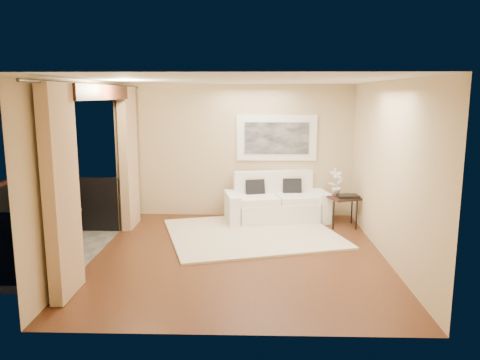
{
  "coord_description": "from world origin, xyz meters",
  "views": [
    {
      "loc": [
        0.21,
        -7.03,
        2.49
      ],
      "look_at": [
        -0.01,
        0.82,
        1.05
      ],
      "focal_mm": 35.0,
      "sensor_mm": 36.0,
      "label": 1
    }
  ],
  "objects_px": {
    "balcony_chair_near": "(36,230)",
    "ice_bucket": "(52,204)",
    "sofa": "(276,204)",
    "side_table": "(343,200)",
    "orchid": "(336,182)",
    "balcony_chair_far": "(59,205)",
    "bistro_table": "(59,218)"
  },
  "relations": [
    {
      "from": "sofa",
      "to": "ice_bucket",
      "type": "relative_size",
      "value": 10.6
    },
    {
      "from": "bistro_table",
      "to": "balcony_chair_far",
      "type": "relative_size",
      "value": 0.63
    },
    {
      "from": "bistro_table",
      "to": "balcony_chair_far",
      "type": "distance_m",
      "value": 0.81
    },
    {
      "from": "sofa",
      "to": "orchid",
      "type": "height_order",
      "value": "orchid"
    },
    {
      "from": "side_table",
      "to": "orchid",
      "type": "height_order",
      "value": "orchid"
    },
    {
      "from": "side_table",
      "to": "bistro_table",
      "type": "relative_size",
      "value": 0.99
    },
    {
      "from": "orchid",
      "to": "ice_bucket",
      "type": "height_order",
      "value": "orchid"
    },
    {
      "from": "balcony_chair_far",
      "to": "balcony_chair_near",
      "type": "bearing_deg",
      "value": 84.89
    },
    {
      "from": "orchid",
      "to": "balcony_chair_far",
      "type": "distance_m",
      "value": 5.04
    },
    {
      "from": "sofa",
      "to": "bistro_table",
      "type": "relative_size",
      "value": 3.08
    },
    {
      "from": "orchid",
      "to": "sofa",
      "type": "bearing_deg",
      "value": 165.86
    },
    {
      "from": "bistro_table",
      "to": "balcony_chair_near",
      "type": "distance_m",
      "value": 0.52
    },
    {
      "from": "side_table",
      "to": "orchid",
      "type": "relative_size",
      "value": 1.3
    },
    {
      "from": "balcony_chair_near",
      "to": "ice_bucket",
      "type": "height_order",
      "value": "balcony_chair_near"
    },
    {
      "from": "side_table",
      "to": "balcony_chair_near",
      "type": "height_order",
      "value": "balcony_chair_near"
    },
    {
      "from": "side_table",
      "to": "ice_bucket",
      "type": "distance_m",
      "value": 5.16
    },
    {
      "from": "side_table",
      "to": "balcony_chair_far",
      "type": "bearing_deg",
      "value": -168.29
    },
    {
      "from": "side_table",
      "to": "balcony_chair_near",
      "type": "xyz_separation_m",
      "value": [
        -4.86,
        -2.3,
        0.04
      ]
    },
    {
      "from": "sofa",
      "to": "bistro_table",
      "type": "height_order",
      "value": "sofa"
    },
    {
      "from": "side_table",
      "to": "ice_bucket",
      "type": "bearing_deg",
      "value": -161.33
    },
    {
      "from": "orchid",
      "to": "bistro_table",
      "type": "xyz_separation_m",
      "value": [
        -4.6,
        -1.91,
        -0.24
      ]
    },
    {
      "from": "side_table",
      "to": "orchid",
      "type": "bearing_deg",
      "value": 136.36
    },
    {
      "from": "sofa",
      "to": "bistro_table",
      "type": "xyz_separation_m",
      "value": [
        -3.47,
        -2.19,
        0.27
      ]
    },
    {
      "from": "side_table",
      "to": "balcony_chair_far",
      "type": "height_order",
      "value": "balcony_chair_far"
    },
    {
      "from": "bistro_table",
      "to": "balcony_chair_near",
      "type": "relative_size",
      "value": 0.71
    },
    {
      "from": "bistro_table",
      "to": "balcony_chair_far",
      "type": "bearing_deg",
      "value": 111.65
    },
    {
      "from": "sofa",
      "to": "balcony_chair_near",
      "type": "relative_size",
      "value": 2.19
    },
    {
      "from": "balcony_chair_near",
      "to": "ice_bucket",
      "type": "distance_m",
      "value": 0.69
    },
    {
      "from": "sofa",
      "to": "balcony_chair_near",
      "type": "xyz_separation_m",
      "value": [
        -3.6,
        -2.7,
        0.22
      ]
    },
    {
      "from": "orchid",
      "to": "balcony_chair_near",
      "type": "xyz_separation_m",
      "value": [
        -4.73,
        -2.41,
        -0.28
      ]
    },
    {
      "from": "orchid",
      "to": "balcony_chair_near",
      "type": "distance_m",
      "value": 5.32
    },
    {
      "from": "sofa",
      "to": "ice_bucket",
      "type": "distance_m",
      "value": 4.19
    }
  ]
}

